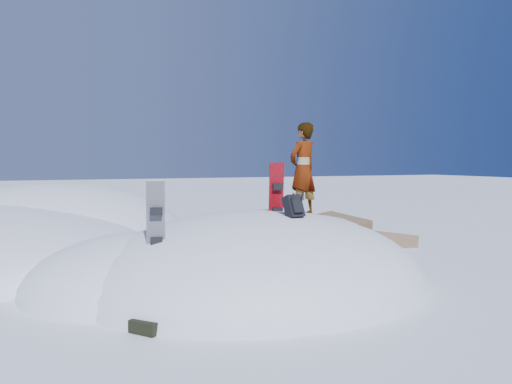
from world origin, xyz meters
name	(u,v)px	position (x,y,z in m)	size (l,w,h in m)	color
ground	(256,285)	(0.00, 0.00, 0.00)	(120.00, 120.00, 0.00)	white
snow_mound	(244,283)	(-0.17, 0.24, 0.00)	(8.00, 6.00, 3.00)	silver
rock_outcrop	(335,248)	(3.72, 3.01, 0.01)	(4.68, 4.41, 1.68)	brown
snowboard_red	(276,202)	(0.43, -0.03, 1.67)	(0.32, 0.22, 1.62)	red
snowboard_dark	(156,229)	(-2.14, -0.68, 1.33)	(0.34, 0.27, 1.68)	black
backpack	(294,207)	(0.48, -0.71, 1.63)	(0.37, 0.45, 0.52)	black
gear_pile	(158,320)	(-2.35, -1.78, 0.11)	(0.89, 0.76, 0.23)	black
person	(303,169)	(1.11, 0.11, 2.31)	(0.71, 0.46, 1.94)	slate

